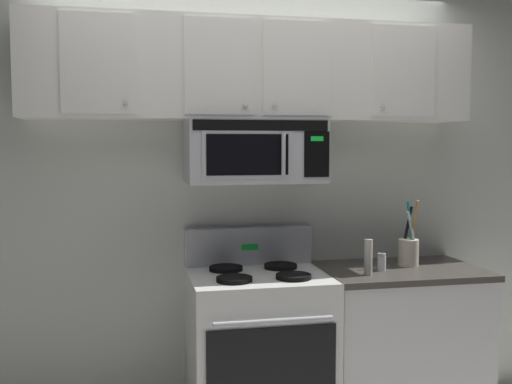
% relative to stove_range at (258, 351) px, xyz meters
% --- Properties ---
extents(back_wall, '(5.20, 0.10, 2.70)m').
position_rel_stove_range_xyz_m(back_wall, '(0.00, 0.37, 0.88)').
color(back_wall, silver).
rests_on(back_wall, ground_plane).
extents(stove_range, '(0.76, 0.69, 1.12)m').
position_rel_stove_range_xyz_m(stove_range, '(0.00, 0.00, 0.00)').
color(stove_range, white).
rests_on(stove_range, ground_plane).
extents(over_range_microwave, '(0.76, 0.43, 0.35)m').
position_rel_stove_range_xyz_m(over_range_microwave, '(-0.00, 0.12, 1.11)').
color(over_range_microwave, '#B7BABF').
extents(upper_cabinets, '(2.50, 0.36, 0.55)m').
position_rel_stove_range_xyz_m(upper_cabinets, '(-0.00, 0.15, 1.56)').
color(upper_cabinets, white).
extents(counter_segment, '(0.93, 0.65, 0.90)m').
position_rel_stove_range_xyz_m(counter_segment, '(0.84, 0.01, -0.02)').
color(counter_segment, silver).
rests_on(counter_segment, ground_plane).
extents(utensil_crock_cream, '(0.12, 0.13, 0.39)m').
position_rel_stove_range_xyz_m(utensil_crock_cream, '(0.92, 0.06, 0.53)').
color(utensil_crock_cream, beige).
rests_on(utensil_crock_cream, counter_segment).
extents(salt_shaker, '(0.05, 0.05, 0.10)m').
position_rel_stove_range_xyz_m(salt_shaker, '(0.71, -0.04, 0.48)').
color(salt_shaker, white).
rests_on(salt_shaker, counter_segment).
extents(pepper_mill, '(0.05, 0.05, 0.20)m').
position_rel_stove_range_xyz_m(pepper_mill, '(0.59, -0.14, 0.53)').
color(pepper_mill, '#B7B2A8').
rests_on(pepper_mill, counter_segment).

